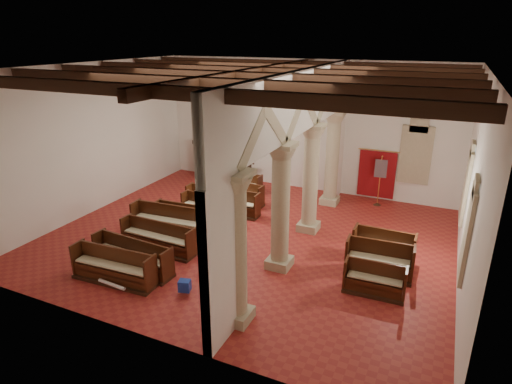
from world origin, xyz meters
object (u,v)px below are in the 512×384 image
Objects in this scene: pipe_organ at (215,152)px; aisle_pew_0 at (374,284)px; processional_banner at (379,188)px; nave_pew_0 at (114,271)px; lectern at (248,176)px.

pipe_organ reaches higher than aisle_pew_0.
processional_banner is 0.81× the size of nave_pew_0.
processional_banner is at bearing -2.26° from pipe_organ.
nave_pew_0 is at bearing -162.09° from aisle_pew_0.
lectern is at bearing 87.01° from nave_pew_0.
pipe_organ reaches higher than nave_pew_0.
pipe_organ reaches higher than processional_banner.
pipe_organ is 2.35m from lectern.
processional_banner is (6.12, 0.27, 0.20)m from lectern.
pipe_organ is at bearing 140.18° from aisle_pew_0.
processional_banner is 1.28× the size of aisle_pew_0.
processional_banner is at bearing 96.94° from aisle_pew_0.
processional_banner is (8.25, -0.33, -0.60)m from pipe_organ.
lectern is 6.13m from processional_banner.
aisle_pew_0 is at bearing 16.76° from nave_pew_0.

